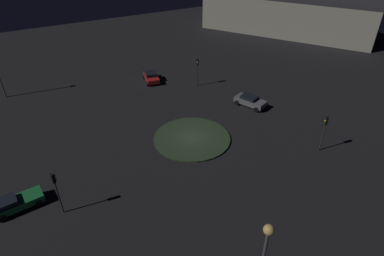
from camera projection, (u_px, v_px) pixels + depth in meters
The scene contains 9 objects.
ground_plane at pixel (192, 139), 37.54m from camera, with size 116.01×116.01×0.00m, color black.
roundabout_island at pixel (192, 138), 37.49m from camera, with size 8.97×8.97×0.18m, color #2D4228.
car_red at pixel (151, 77), 50.41m from camera, with size 2.71×4.23×1.47m.
car_grey at pixel (250, 101), 43.70m from camera, with size 3.23×4.60×1.50m.
car_green at pixel (15, 203), 28.04m from camera, with size 4.27×2.29×1.42m.
traffic_light_west at pixel (56, 186), 26.40m from camera, with size 0.39×0.35×4.39m.
traffic_light_southeast at pixel (325, 127), 34.01m from camera, with size 0.39×0.38×4.28m.
traffic_light_northeast at pixel (198, 67), 47.78m from camera, with size 0.37×0.40×4.32m.
store_building at pixel (288, 13), 71.04m from camera, with size 29.52×37.32×8.27m.
Camera 1 is at (-15.17, -26.77, 21.54)m, focal length 29.96 mm.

